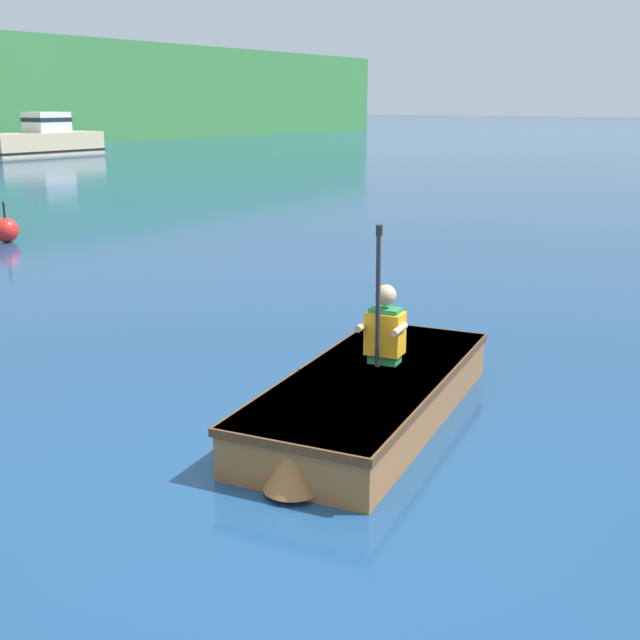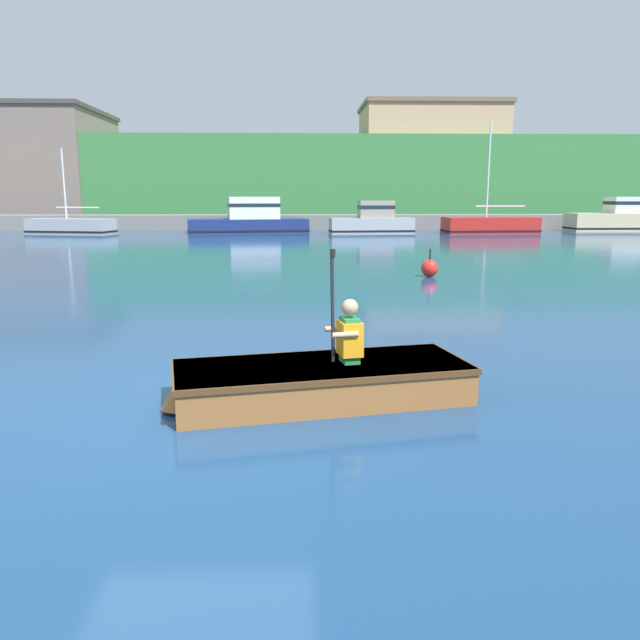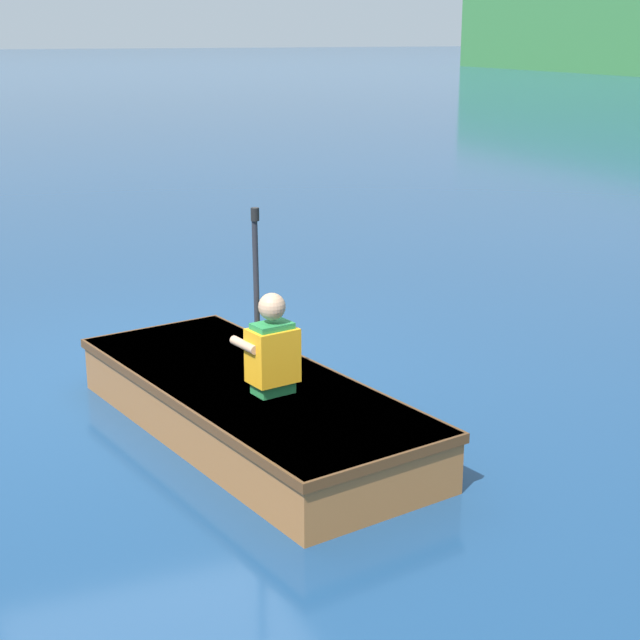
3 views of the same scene
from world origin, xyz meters
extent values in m
plane|color=navy|center=(0.00, 0.00, 0.00)|extent=(300.00, 300.00, 0.00)
cube|color=#CCB789|center=(20.14, 31.24, 0.53)|extent=(5.86, 2.00, 1.05)
cube|color=black|center=(20.14, 31.24, 0.18)|extent=(5.90, 2.04, 0.10)
cube|color=silver|center=(20.43, 31.24, 1.53)|extent=(1.81, 1.54, 0.95)
cube|color=#19232D|center=(20.43, 31.24, 1.65)|extent=(1.83, 1.56, 0.20)
cube|color=#935B2D|center=(1.32, 0.35, 0.19)|extent=(3.06, 1.67, 0.38)
cube|color=#513219|center=(1.32, 0.35, 0.35)|extent=(3.11, 1.71, 0.06)
cube|color=#513219|center=(1.32, 0.35, 0.34)|extent=(2.62, 1.39, 0.02)
cone|color=#935B2D|center=(-0.04, 0.06, 0.21)|extent=(0.45, 0.45, 0.34)
cube|color=#935B2D|center=(1.53, 0.39, 0.33)|extent=(0.37, 1.05, 0.03)
cube|color=#267F3F|center=(1.61, 0.40, 0.61)|extent=(0.21, 0.27, 0.46)
cube|color=orange|center=(1.61, 0.40, 0.63)|extent=(0.26, 0.33, 0.34)
sphere|color=tan|center=(1.61, 0.40, 0.94)|extent=(0.17, 0.17, 0.17)
cylinder|color=tan|center=(1.49, 0.53, 0.70)|extent=(0.27, 0.11, 0.06)
cylinder|color=tan|center=(1.55, 0.24, 0.70)|extent=(0.27, 0.11, 0.06)
cylinder|color=#232328|center=(1.43, 0.37, 0.96)|extent=(0.06, 0.05, 1.13)
cylinder|color=black|center=(1.43, 0.37, 1.49)|extent=(0.05, 0.05, 0.08)
sphere|color=red|center=(4.46, 10.15, 0.22)|extent=(0.44, 0.44, 0.44)
cylinder|color=black|center=(4.46, 10.15, 0.58)|extent=(0.04, 0.04, 0.28)
camera|label=1|loc=(-3.69, -2.84, 2.41)|focal=45.00mm
camera|label=2|loc=(1.10, -5.69, 2.03)|focal=35.00mm
camera|label=3|loc=(7.02, -1.59, 2.56)|focal=55.00mm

